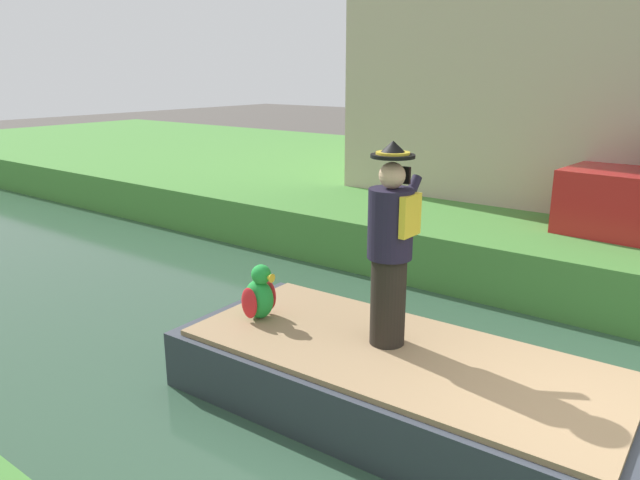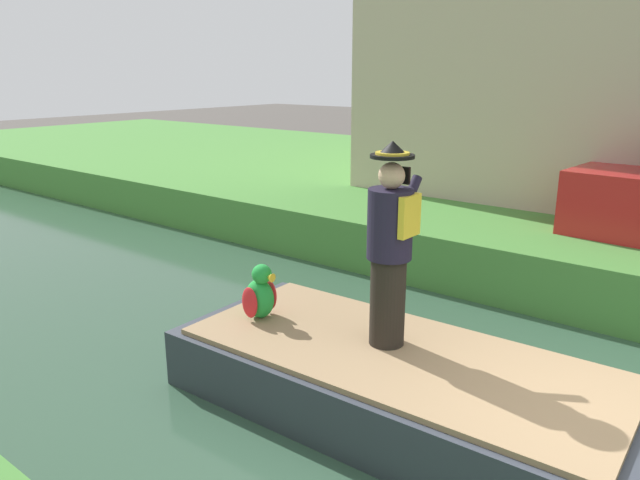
# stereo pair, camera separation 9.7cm
# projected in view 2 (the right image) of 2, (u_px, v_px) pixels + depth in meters

# --- Properties ---
(boat) EXTENTS (1.94, 4.26, 0.61)m
(boat) POSITION_uv_depth(u_px,v_px,m) (397.00, 383.00, 5.44)
(boat) COLOR #333842
(boat) RESTS_ON canal_water
(person_pirate) EXTENTS (0.61, 0.42, 1.85)m
(person_pirate) POSITION_uv_depth(u_px,v_px,m) (390.00, 247.00, 5.28)
(person_pirate) COLOR black
(person_pirate) RESTS_ON boat
(parrot_plush) EXTENTS (0.36, 0.35, 0.57)m
(parrot_plush) POSITION_uv_depth(u_px,v_px,m) (260.00, 295.00, 6.04)
(parrot_plush) COLOR green
(parrot_plush) RESTS_ON boat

